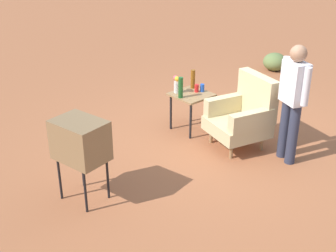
{
  "coord_description": "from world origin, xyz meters",
  "views": [
    {
      "loc": [
        4.07,
        -4.65,
        3.16
      ],
      "look_at": [
        0.13,
        -1.17,
        0.65
      ],
      "focal_mm": 48.34,
      "sensor_mm": 36.0,
      "label": 1
    }
  ],
  "objects_px": {
    "person_standing": "(293,97)",
    "bottle_tall_amber": "(193,79)",
    "tv_on_stand": "(80,141)",
    "bottle_wine_green": "(181,88)",
    "flower_vase": "(177,84)",
    "soda_can_red": "(197,88)",
    "armchair": "(244,114)",
    "side_table": "(191,99)",
    "soda_can_blue": "(202,88)"
  },
  "relations": [
    {
      "from": "side_table",
      "to": "person_standing",
      "type": "xyz_separation_m",
      "value": [
        1.57,
        0.33,
        0.42
      ]
    },
    {
      "from": "bottle_wine_green",
      "to": "bottle_tall_amber",
      "type": "xyz_separation_m",
      "value": [
        -0.17,
        0.42,
        -0.01
      ]
    },
    {
      "from": "armchair",
      "to": "tv_on_stand",
      "type": "height_order",
      "value": "armchair"
    },
    {
      "from": "side_table",
      "to": "flower_vase",
      "type": "relative_size",
      "value": 2.29
    },
    {
      "from": "person_standing",
      "to": "armchair",
      "type": "bearing_deg",
      "value": -169.39
    },
    {
      "from": "side_table",
      "to": "flower_vase",
      "type": "bearing_deg",
      "value": -143.99
    },
    {
      "from": "side_table",
      "to": "soda_can_blue",
      "type": "xyz_separation_m",
      "value": [
        0.04,
        0.19,
        0.15
      ]
    },
    {
      "from": "armchair",
      "to": "person_standing",
      "type": "distance_m",
      "value": 0.83
    },
    {
      "from": "side_table",
      "to": "tv_on_stand",
      "type": "height_order",
      "value": "tv_on_stand"
    },
    {
      "from": "armchair",
      "to": "side_table",
      "type": "xyz_separation_m",
      "value": [
        -0.88,
        -0.2,
        0.02
      ]
    },
    {
      "from": "soda_can_red",
      "to": "flower_vase",
      "type": "distance_m",
      "value": 0.32
    },
    {
      "from": "person_standing",
      "to": "bottle_tall_amber",
      "type": "xyz_separation_m",
      "value": [
        -1.74,
        -0.14,
        -0.18
      ]
    },
    {
      "from": "tv_on_stand",
      "to": "bottle_wine_green",
      "type": "xyz_separation_m",
      "value": [
        -0.53,
        2.06,
        -0.02
      ]
    },
    {
      "from": "person_standing",
      "to": "bottle_tall_amber",
      "type": "bearing_deg",
      "value": -175.54
    },
    {
      "from": "person_standing",
      "to": "tv_on_stand",
      "type": "bearing_deg",
      "value": -111.71
    },
    {
      "from": "tv_on_stand",
      "to": "soda_can_blue",
      "type": "height_order",
      "value": "tv_on_stand"
    },
    {
      "from": "armchair",
      "to": "bottle_wine_green",
      "type": "height_order",
      "value": "armchair"
    },
    {
      "from": "armchair",
      "to": "soda_can_red",
      "type": "distance_m",
      "value": 0.91
    },
    {
      "from": "soda_can_blue",
      "to": "bottle_tall_amber",
      "type": "relative_size",
      "value": 0.41
    },
    {
      "from": "person_standing",
      "to": "flower_vase",
      "type": "xyz_separation_m",
      "value": [
        -1.76,
        -0.47,
        -0.18
      ]
    },
    {
      "from": "person_standing",
      "to": "bottle_wine_green",
      "type": "bearing_deg",
      "value": -160.35
    },
    {
      "from": "side_table",
      "to": "tv_on_stand",
      "type": "relative_size",
      "value": 0.59
    },
    {
      "from": "person_standing",
      "to": "soda_can_blue",
      "type": "distance_m",
      "value": 1.56
    },
    {
      "from": "armchair",
      "to": "person_standing",
      "type": "xyz_separation_m",
      "value": [
        0.69,
        0.13,
        0.44
      ]
    },
    {
      "from": "armchair",
      "to": "bottle_wine_green",
      "type": "distance_m",
      "value": 1.02
    },
    {
      "from": "soda_can_blue",
      "to": "bottle_tall_amber",
      "type": "xyz_separation_m",
      "value": [
        -0.21,
        0.0,
        0.09
      ]
    },
    {
      "from": "person_standing",
      "to": "flower_vase",
      "type": "distance_m",
      "value": 1.83
    },
    {
      "from": "side_table",
      "to": "person_standing",
      "type": "height_order",
      "value": "person_standing"
    },
    {
      "from": "side_table",
      "to": "soda_can_blue",
      "type": "relative_size",
      "value": 4.97
    },
    {
      "from": "armchair",
      "to": "soda_can_red",
      "type": "xyz_separation_m",
      "value": [
        -0.89,
        -0.08,
        0.17
      ]
    },
    {
      "from": "tv_on_stand",
      "to": "bottle_wine_green",
      "type": "bearing_deg",
      "value": 104.42
    },
    {
      "from": "armchair",
      "to": "side_table",
      "type": "distance_m",
      "value": 0.91
    },
    {
      "from": "armchair",
      "to": "soda_can_blue",
      "type": "relative_size",
      "value": 8.69
    },
    {
      "from": "soda_can_blue",
      "to": "bottle_wine_green",
      "type": "distance_m",
      "value": 0.44
    },
    {
      "from": "soda_can_blue",
      "to": "tv_on_stand",
      "type": "bearing_deg",
      "value": -78.82
    },
    {
      "from": "side_table",
      "to": "bottle_tall_amber",
      "type": "relative_size",
      "value": 2.02
    },
    {
      "from": "person_standing",
      "to": "soda_can_blue",
      "type": "relative_size",
      "value": 13.44
    },
    {
      "from": "flower_vase",
      "to": "bottle_wine_green",
      "type": "bearing_deg",
      "value": -26.59
    },
    {
      "from": "tv_on_stand",
      "to": "flower_vase",
      "type": "xyz_separation_m",
      "value": [
        -0.72,
        2.15,
        -0.03
      ]
    },
    {
      "from": "bottle_wine_green",
      "to": "flower_vase",
      "type": "bearing_deg",
      "value": 153.41
    },
    {
      "from": "tv_on_stand",
      "to": "soda_can_red",
      "type": "relative_size",
      "value": 8.44
    },
    {
      "from": "tv_on_stand",
      "to": "flower_vase",
      "type": "height_order",
      "value": "tv_on_stand"
    },
    {
      "from": "bottle_wine_green",
      "to": "bottle_tall_amber",
      "type": "relative_size",
      "value": 1.07
    },
    {
      "from": "side_table",
      "to": "soda_can_red",
      "type": "bearing_deg",
      "value": 91.53
    },
    {
      "from": "side_table",
      "to": "flower_vase",
      "type": "distance_m",
      "value": 0.33
    },
    {
      "from": "bottle_wine_green",
      "to": "tv_on_stand",
      "type": "bearing_deg",
      "value": -75.58
    },
    {
      "from": "person_standing",
      "to": "soda_can_red",
      "type": "xyz_separation_m",
      "value": [
        -1.58,
        -0.21,
        -0.27
      ]
    },
    {
      "from": "soda_can_blue",
      "to": "bottle_wine_green",
      "type": "xyz_separation_m",
      "value": [
        -0.04,
        -0.42,
        0.1
      ]
    },
    {
      "from": "armchair",
      "to": "flower_vase",
      "type": "distance_m",
      "value": 1.15
    },
    {
      "from": "tv_on_stand",
      "to": "person_standing",
      "type": "height_order",
      "value": "person_standing"
    }
  ]
}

